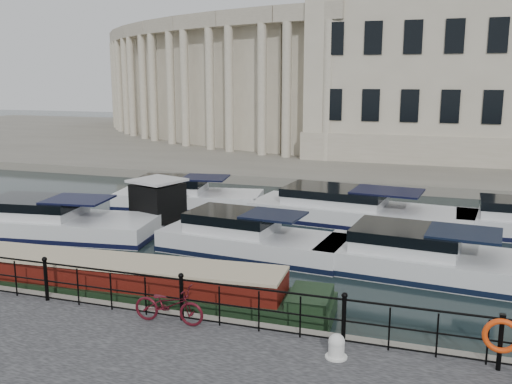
% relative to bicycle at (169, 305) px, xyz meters
% --- Properties ---
extents(ground_plane, '(160.00, 160.00, 0.00)m').
position_rel_bicycle_xyz_m(ground_plane, '(0.22, 2.50, -1.02)').
color(ground_plane, black).
rests_on(ground_plane, ground).
extents(far_bank, '(120.00, 42.00, 0.55)m').
position_rel_bicycle_xyz_m(far_bank, '(0.22, 41.50, -0.75)').
color(far_bank, '#6B665B').
rests_on(far_bank, ground_plane).
extents(railing, '(24.14, 0.14, 1.22)m').
position_rel_bicycle_xyz_m(railing, '(0.22, 0.25, 0.18)').
color(railing, black).
rests_on(railing, near_quay).
extents(civic_building, '(53.55, 31.84, 16.85)m').
position_rel_bicycle_xyz_m(civic_building, '(-0.78, 37.21, 6.01)').
color(civic_building, '#ADA38C').
rests_on(civic_building, far_bank).
extents(bicycle, '(1.82, 0.69, 0.95)m').
position_rel_bicycle_xyz_m(bicycle, '(0.00, 0.00, 0.00)').
color(bicycle, '#460C15').
rests_on(bicycle, near_quay).
extents(mooring_bollard, '(0.48, 0.48, 0.54)m').
position_rel_bicycle_xyz_m(mooring_bollard, '(4.20, -0.44, -0.22)').
color(mooring_bollard, silver).
rests_on(mooring_bollard, near_quay).
extents(life_ring_post, '(0.75, 0.20, 1.22)m').
position_rel_bicycle_xyz_m(life_ring_post, '(7.44, 0.03, 0.29)').
color(life_ring_post, black).
rests_on(life_ring_post, near_quay).
extents(narrowboat, '(13.80, 2.69, 1.51)m').
position_rel_bicycle_xyz_m(narrowboat, '(-3.28, 2.10, -0.66)').
color(narrowboat, black).
rests_on(narrowboat, ground_plane).
extents(harbour_hut, '(3.22, 2.93, 2.16)m').
position_rel_bicycle_xyz_m(harbour_hut, '(-5.65, 10.00, -0.07)').
color(harbour_hut, '#6B665B').
rests_on(harbour_hut, ground_plane).
extents(cabin_cruisers, '(26.04, 10.34, 1.99)m').
position_rel_bicycle_xyz_m(cabin_cruisers, '(-0.05, 10.47, -0.66)').
color(cabin_cruisers, silver).
rests_on(cabin_cruisers, ground_plane).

